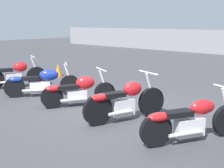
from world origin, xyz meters
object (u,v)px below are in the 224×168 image
object	(u,v)px
motorcycle_slot_3	(125,101)
motorcycle_slot_2	(78,90)
motorcycle_slot_4	(191,120)
motorcycle_slot_1	(41,82)
traffic_cone_near	(58,70)
motorcycle_slot_0	(14,75)

from	to	relation	value
motorcycle_slot_3	motorcycle_slot_2	bearing A→B (deg)	-167.42
motorcycle_slot_3	motorcycle_slot_4	distance (m)	1.67
motorcycle_slot_1	traffic_cone_near	world-z (taller)	motorcycle_slot_1
motorcycle_slot_3	traffic_cone_near	size ratio (longest dim) A/B	4.00
motorcycle_slot_0	motorcycle_slot_1	size ratio (longest dim) A/B	1.02
motorcycle_slot_0	motorcycle_slot_3	bearing A→B (deg)	20.31
motorcycle_slot_2	motorcycle_slot_4	size ratio (longest dim) A/B	0.94
motorcycle_slot_1	motorcycle_slot_4	world-z (taller)	motorcycle_slot_4
traffic_cone_near	motorcycle_slot_0	bearing A→B (deg)	-70.94
traffic_cone_near	motorcycle_slot_3	bearing A→B (deg)	-22.77
motorcycle_slot_0	motorcycle_slot_2	size ratio (longest dim) A/B	1.04
motorcycle_slot_4	traffic_cone_near	bearing A→B (deg)	-174.19
motorcycle_slot_4	traffic_cone_near	world-z (taller)	motorcycle_slot_4
motorcycle_slot_0	motorcycle_slot_1	xyz separation A→B (m)	(1.63, -0.05, -0.03)
motorcycle_slot_4	traffic_cone_near	xyz separation A→B (m)	(-7.36, 2.48, -0.15)
motorcycle_slot_2	motorcycle_slot_4	distance (m)	3.35
traffic_cone_near	motorcycle_slot_2	bearing A→B (deg)	-29.85
motorcycle_slot_1	motorcycle_slot_4	distance (m)	4.93
motorcycle_slot_1	motorcycle_slot_0	bearing A→B (deg)	-148.95
motorcycle_slot_0	motorcycle_slot_4	distance (m)	6.56
motorcycle_slot_4	traffic_cone_near	distance (m)	7.77
motorcycle_slot_1	motorcycle_slot_4	size ratio (longest dim) A/B	0.96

